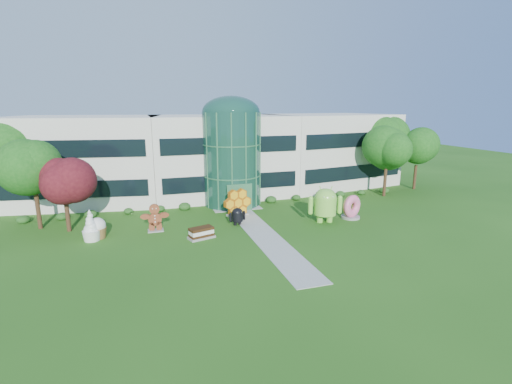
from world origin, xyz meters
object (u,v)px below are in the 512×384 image
object	(u,v)px
android_green	(325,202)
gingerbread	(155,217)
android_black	(237,215)
donut	(351,206)

from	to	relation	value
android_green	gingerbread	xyz separation A→B (m)	(-14.96, 2.15, -0.65)
gingerbread	android_black	bearing A→B (deg)	-3.56
android_green	donut	size ratio (longest dim) A/B	1.62
android_green	donut	distance (m)	3.03
donut	android_black	bearing A→B (deg)	152.71
android_black	gingerbread	distance (m)	7.12
android_green	donut	xyz separation A→B (m)	(2.93, 0.34, -0.71)
android_black	donut	xyz separation A→B (m)	(10.79, -1.30, 0.23)
android_green	android_black	xyz separation A→B (m)	(-7.86, 1.64, -0.94)
android_green	android_black	world-z (taller)	android_green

